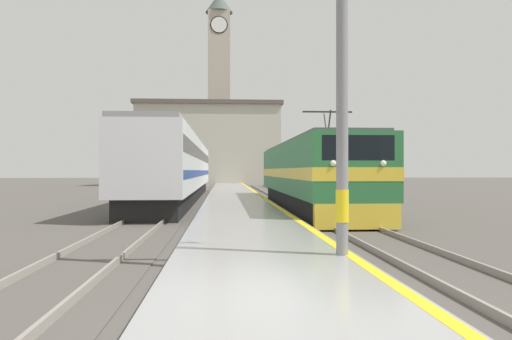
{
  "coord_description": "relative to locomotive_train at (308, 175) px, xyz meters",
  "views": [
    {
      "loc": [
        -0.76,
        -6.3,
        1.93
      ],
      "look_at": [
        1.59,
        29.25,
        1.98
      ],
      "focal_mm": 35.0,
      "sensor_mm": 36.0,
      "label": 1
    }
  ],
  "objects": [
    {
      "name": "station_building",
      "position": [
        -6.08,
        40.04,
        3.64
      ],
      "size": [
        18.66,
        7.03,
        10.69
      ],
      "color": "#B7B2A3",
      "rests_on": "ground"
    },
    {
      "name": "catenary_mast",
      "position": [
        -1.94,
        -15.54,
        2.8
      ],
      "size": [
        2.34,
        0.24,
        8.24
      ],
      "color": "gray",
      "rests_on": "platform"
    },
    {
      "name": "passenger_train",
      "position": [
        -7.1,
        8.43,
        0.43
      ],
      "size": [
        2.92,
        30.67,
        4.02
      ],
      "color": "black",
      "rests_on": "ground"
    },
    {
      "name": "platform",
      "position": [
        -3.46,
        6.72,
        -1.54
      ],
      "size": [
        3.42,
        140.0,
        0.39
      ],
      "color": "#999999",
      "rests_on": "ground"
    },
    {
      "name": "rail_track_near",
      "position": [
        0.0,
        6.72,
        -1.71
      ],
      "size": [
        2.83,
        140.0,
        0.16
      ],
      "color": "#514C47",
      "rests_on": "ground"
    },
    {
      "name": "locomotive_train",
      "position": [
        0.0,
        0.0,
        0.0
      ],
      "size": [
        2.92,
        18.68,
        4.35
      ],
      "color": "black",
      "rests_on": "ground"
    },
    {
      "name": "clock_tower",
      "position": [
        -4.82,
        49.98,
        13.2
      ],
      "size": [
        4.04,
        4.04,
        28.44
      ],
      "color": "#ADA393",
      "rests_on": "ground"
    },
    {
      "name": "ground_plane",
      "position": [
        -3.46,
        11.72,
        -1.74
      ],
      "size": [
        200.0,
        200.0,
        0.0
      ],
      "primitive_type": "plane",
      "color": "#514C47"
    },
    {
      "name": "rail_track_far",
      "position": [
        -7.1,
        6.72,
        -1.71
      ],
      "size": [
        2.83,
        140.0,
        0.16
      ],
      "color": "#514C47",
      "rests_on": "ground"
    }
  ]
}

